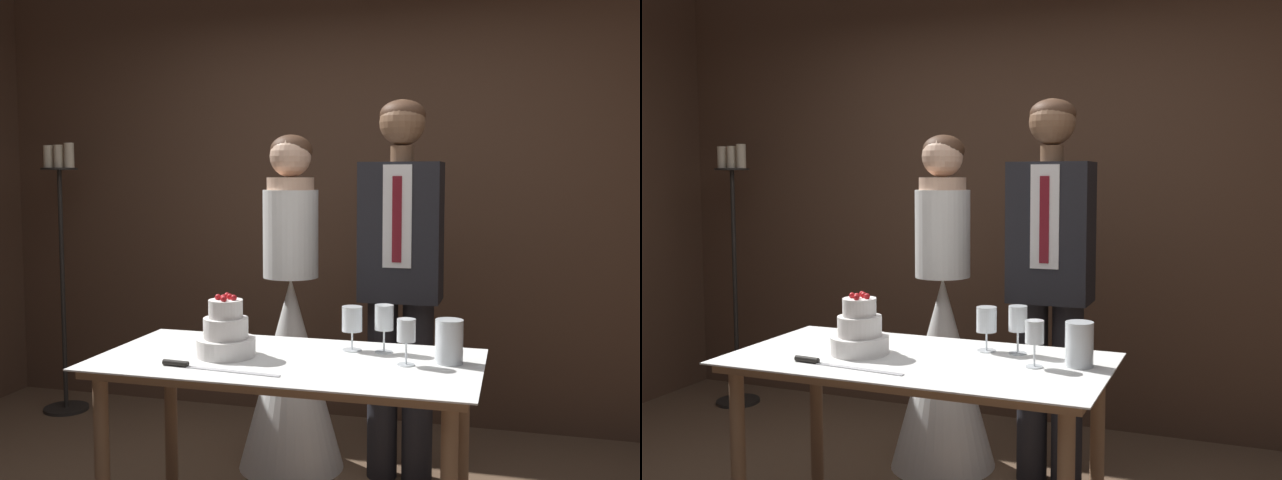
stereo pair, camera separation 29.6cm
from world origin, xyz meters
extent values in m
cube|color=#513828|center=(0.00, 1.95, 1.40)|extent=(5.24, 0.12, 2.81)
cylinder|color=#8E6B4C|center=(-0.59, -0.12, 0.38)|extent=(0.06, 0.06, 0.76)
cylinder|color=#8E6B4C|center=(-0.59, 0.41, 0.38)|extent=(0.06, 0.06, 0.76)
cylinder|color=#8E6B4C|center=(0.67, 0.41, 0.38)|extent=(0.06, 0.06, 0.76)
cube|color=#8E6B4C|center=(0.04, 0.15, 0.78)|extent=(1.38, 0.66, 0.03)
cube|color=white|center=(0.04, 0.15, 0.80)|extent=(1.44, 0.72, 0.01)
cylinder|color=white|center=(-0.20, 0.12, 0.84)|extent=(0.23, 0.23, 0.07)
cylinder|color=white|center=(-0.20, 0.12, 0.91)|extent=(0.17, 0.17, 0.08)
cylinder|color=white|center=(-0.20, 0.12, 0.99)|extent=(0.13, 0.13, 0.07)
sphere|color=red|center=(-0.17, 0.12, 1.03)|extent=(0.02, 0.02, 0.02)
sphere|color=red|center=(-0.19, 0.14, 1.03)|extent=(0.02, 0.02, 0.02)
sphere|color=red|center=(-0.21, 0.16, 1.03)|extent=(0.02, 0.02, 0.02)
sphere|color=red|center=(-0.23, 0.12, 1.03)|extent=(0.02, 0.02, 0.02)
sphere|color=red|center=(-0.21, 0.11, 1.03)|extent=(0.02, 0.02, 0.02)
sphere|color=red|center=(-0.19, 0.08, 1.03)|extent=(0.02, 0.02, 0.02)
cube|color=silver|center=(-0.09, -0.08, 0.81)|extent=(0.36, 0.05, 0.00)
cylinder|color=black|center=(-0.32, -0.06, 0.82)|extent=(0.10, 0.03, 0.02)
cylinder|color=silver|center=(0.24, 0.34, 0.81)|extent=(0.08, 0.08, 0.00)
cylinder|color=silver|center=(0.24, 0.34, 0.85)|extent=(0.01, 0.01, 0.07)
cylinder|color=silver|center=(0.24, 0.34, 0.93)|extent=(0.08, 0.08, 0.10)
cylinder|color=silver|center=(0.48, 0.17, 0.81)|extent=(0.06, 0.06, 0.00)
cylinder|color=silver|center=(0.48, 0.17, 0.85)|extent=(0.01, 0.01, 0.08)
cylinder|color=silver|center=(0.48, 0.17, 0.93)|extent=(0.07, 0.07, 0.08)
cylinder|color=silver|center=(0.37, 0.34, 0.81)|extent=(0.07, 0.07, 0.00)
cylinder|color=silver|center=(0.37, 0.34, 0.85)|extent=(0.01, 0.01, 0.09)
cylinder|color=silver|center=(0.37, 0.34, 0.94)|extent=(0.07, 0.07, 0.10)
cylinder|color=silver|center=(0.63, 0.24, 0.89)|extent=(0.10, 0.10, 0.16)
cylinder|color=beige|center=(0.63, 0.24, 0.84)|extent=(0.05, 0.05, 0.07)
sphere|color=#F9CC4C|center=(0.63, 0.24, 0.89)|extent=(0.02, 0.02, 0.02)
cone|color=white|center=(-0.24, 1.05, 0.49)|extent=(0.54, 0.54, 0.98)
cylinder|color=white|center=(-0.24, 1.05, 1.20)|extent=(0.28, 0.28, 0.44)
cylinder|color=#DBAD8E|center=(-0.24, 1.05, 1.46)|extent=(0.24, 0.24, 0.06)
sphere|color=#DBAD8E|center=(-0.24, 1.05, 1.59)|extent=(0.21, 0.21, 0.21)
ellipsoid|color=#472D1E|center=(-0.24, 1.07, 1.62)|extent=(0.21, 0.21, 0.16)
cylinder|color=black|center=(0.23, 1.05, 0.45)|extent=(0.15, 0.15, 0.89)
cylinder|color=black|center=(0.40, 1.05, 0.45)|extent=(0.15, 0.15, 0.89)
cube|color=black|center=(0.32, 1.05, 1.23)|extent=(0.39, 0.24, 0.67)
cube|color=white|center=(0.32, 0.93, 1.31)|extent=(0.14, 0.01, 0.48)
cube|color=maroon|center=(0.32, 0.92, 1.29)|extent=(0.04, 0.01, 0.40)
cylinder|color=brown|center=(0.32, 1.05, 1.60)|extent=(0.11, 0.11, 0.08)
sphere|color=brown|center=(0.32, 1.05, 1.75)|extent=(0.22, 0.22, 0.22)
ellipsoid|color=#472D1E|center=(0.32, 1.06, 1.79)|extent=(0.22, 0.22, 0.14)
cylinder|color=black|center=(-1.92, 1.51, 0.01)|extent=(0.28, 0.28, 0.02)
cylinder|color=black|center=(-1.92, 1.51, 0.78)|extent=(0.03, 0.03, 1.52)
cylinder|color=black|center=(-1.92, 1.51, 1.54)|extent=(0.22, 0.22, 0.01)
cylinder|color=beige|center=(-1.99, 1.51, 1.62)|extent=(0.06, 0.06, 0.14)
cylinder|color=beige|center=(-1.92, 1.51, 1.62)|extent=(0.06, 0.06, 0.14)
cylinder|color=beige|center=(-1.84, 1.51, 1.63)|extent=(0.06, 0.06, 0.15)
camera|label=1|loc=(0.86, -2.35, 1.47)|focal=40.00mm
camera|label=2|loc=(1.14, -2.26, 1.47)|focal=40.00mm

